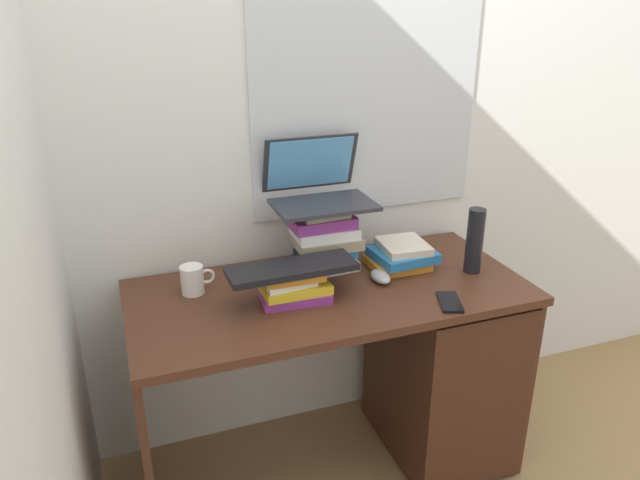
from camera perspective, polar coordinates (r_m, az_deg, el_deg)
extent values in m
plane|color=#9E7A4C|center=(2.52, 0.83, -20.51)|extent=(6.00, 6.00, 0.00)
cube|color=white|center=(2.23, -2.35, 11.63)|extent=(6.00, 0.05, 2.60)
cube|color=silver|center=(2.29, 4.52, 12.49)|extent=(0.90, 0.01, 0.80)
cube|color=silver|center=(1.78, -26.10, 6.66)|extent=(0.05, 6.00, 2.60)
cube|color=#4C2819|center=(2.08, 0.95, -4.99)|extent=(1.36, 0.64, 0.03)
cube|color=#4C2819|center=(2.18, -16.44, -16.64)|extent=(0.02, 0.58, 0.74)
cube|color=#4C2819|center=(2.56, 15.23, -10.18)|extent=(0.02, 0.58, 0.74)
cube|color=#442416|center=(2.43, 11.36, -11.67)|extent=(0.41, 0.54, 0.71)
cube|color=white|center=(2.21, 0.57, -2.34)|extent=(0.22, 0.15, 0.04)
cube|color=black|center=(2.19, 0.19, -1.56)|extent=(0.17, 0.17, 0.03)
cube|color=#2672B2|center=(2.17, 0.54, -0.90)|extent=(0.19, 0.19, 0.03)
cube|color=gray|center=(2.16, 0.59, -0.01)|extent=(0.24, 0.20, 0.04)
cube|color=white|center=(2.14, 0.43, 0.84)|extent=(0.22, 0.16, 0.04)
cube|color=#8C338C|center=(2.13, 0.04, 1.88)|extent=(0.23, 0.17, 0.04)
cube|color=gray|center=(2.13, 0.01, 2.85)|extent=(0.17, 0.18, 0.03)
cube|color=#8C338C|center=(2.00, -2.40, -5.22)|extent=(0.24, 0.16, 0.03)
cube|color=yellow|center=(1.99, -2.41, -4.43)|extent=(0.22, 0.15, 0.03)
cube|color=white|center=(1.97, -3.08, -3.84)|extent=(0.17, 0.13, 0.02)
cube|color=orange|center=(1.96, -2.69, -3.28)|extent=(0.20, 0.13, 0.02)
cube|color=orange|center=(2.25, 7.32, -2.14)|extent=(0.21, 0.17, 0.03)
cube|color=#2672B2|center=(2.23, 7.83, -1.36)|extent=(0.23, 0.20, 0.03)
cube|color=beige|center=(2.23, 7.89, -0.56)|extent=(0.18, 0.19, 0.03)
cube|color=#2D2D33|center=(2.11, 0.37, 3.34)|extent=(0.35, 0.23, 0.01)
cube|color=#2D2D33|center=(2.21, -0.97, 7.28)|extent=(0.35, 0.08, 0.21)
cube|color=#59A5E5|center=(2.21, -0.91, 7.29)|extent=(0.32, 0.06, 0.19)
cube|color=black|center=(1.95, -2.68, -2.71)|extent=(0.42, 0.15, 0.02)
ellipsoid|color=#A5A8AD|center=(2.13, 5.74, -3.47)|extent=(0.06, 0.10, 0.04)
cylinder|color=white|center=(2.07, -12.00, -3.70)|extent=(0.08, 0.08, 0.10)
torus|color=white|center=(2.07, -10.63, -3.39)|extent=(0.05, 0.01, 0.05)
cylinder|color=black|center=(2.22, 14.42, -0.07)|extent=(0.06, 0.06, 0.24)
cube|color=black|center=(2.02, 12.16, -5.75)|extent=(0.11, 0.15, 0.01)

